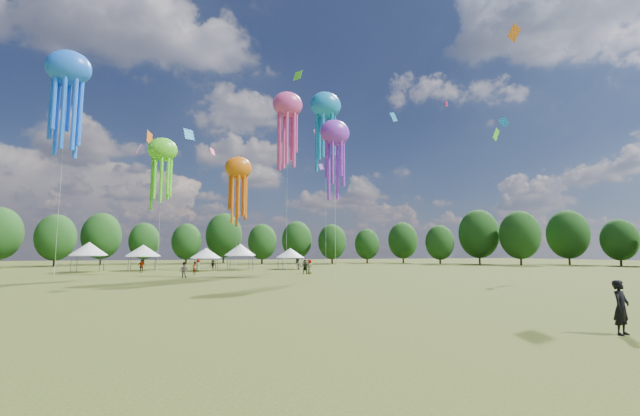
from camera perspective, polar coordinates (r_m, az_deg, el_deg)
name	(u,v)px	position (r m, az deg, el deg)	size (l,w,h in m)	color
ground	(386,341)	(13.90, 9.24, -18.07)	(300.00, 300.00, 0.00)	#384416
observer_main	(621,307)	(17.97, 36.74, -11.17)	(0.69, 0.45, 1.89)	black
spectator_near	(184,270)	(48.58, -18.65, -8.27)	(0.86, 0.67, 1.78)	gray
spectators_far	(251,266)	(59.86, -9.75, -8.05)	(24.96, 16.17, 1.92)	gray
festival_tents	(190,251)	(67.89, -17.92, -5.77)	(35.65, 8.54, 4.39)	#47474C
show_kites	(247,121)	(61.04, -10.20, 11.94)	(42.24, 26.92, 30.89)	#5EEA26
small_kites	(207,43)	(60.11, -15.68, 21.43)	(74.32, 61.82, 45.60)	#5EEA26
treeline	(195,231)	(74.65, -17.21, -3.16)	(201.57, 95.24, 13.43)	#38281C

